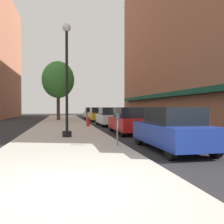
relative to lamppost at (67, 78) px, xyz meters
The scene contains 13 objects.
ground_plane 11.01m from the lamppost, 68.40° to the left, with size 90.00×90.00×0.00m, color #232326.
sidewalk_slab 11.25m from the lamppost, 90.64° to the left, with size 4.80×50.00×0.12m, color #B7B2A8.
building_right_brick 21.83m from the lamppost, 42.86° to the left, with size 6.80×40.00×22.59m.
lamppost is the anchor object (origin of this frame).
fire_hydrant 7.58m from the lamppost, 75.03° to the left, with size 0.33×0.26×0.79m.
parking_meter_near 9.63m from the lamppost, 78.11° to the left, with size 0.14×0.09×1.31m.
parking_meter_far 4.49m from the lamppost, 60.19° to the right, with size 0.14×0.09×1.31m.
tree_near 18.07m from the lamppost, 92.25° to the left, with size 3.95×3.95×7.26m.
car_blue 6.23m from the lamppost, 47.54° to the right, with size 1.80×4.30×1.66m.
car_red 4.93m from the lamppost, 25.96° to the left, with size 1.80×4.30×1.66m.
car_white 9.70m from the lamppost, 65.61° to the left, with size 1.80×4.30×1.66m.
car_yellow 16.55m from the lamppost, 76.30° to the left, with size 1.80×4.30×1.66m.
car_silver 22.94m from the lamppost, 80.21° to the left, with size 1.80×4.30×1.66m.
Camera 1 is at (-0.13, -4.66, 1.65)m, focal length 38.93 mm.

